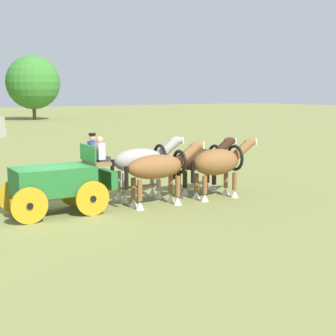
{
  "coord_description": "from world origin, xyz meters",
  "views": [
    {
      "loc": [
        -5.67,
        -15.66,
        4.04
      ],
      "look_at": [
        4.38,
        -0.15,
        1.2
      ],
      "focal_mm": 53.97,
      "sensor_mm": 36.0,
      "label": 1
    }
  ],
  "objects": [
    {
      "name": "draft_horse_rear_near",
      "position": [
        3.65,
        0.51,
        1.41
      ],
      "size": [
        3.1,
        0.98,
        2.28
      ],
      "color": "#9E998E",
      "rests_on": "ground"
    },
    {
      "name": "draft_horse_rear_off",
      "position": [
        3.61,
        -0.79,
        1.34
      ],
      "size": [
        3.24,
        0.95,
        2.21
      ],
      "color": "brown",
      "rests_on": "ground"
    },
    {
      "name": "show_wagon",
      "position": [
        0.19,
        -0.01,
        1.11
      ],
      "size": [
        5.52,
        1.93,
        2.6
      ],
      "color": "#236B2D",
      "rests_on": "ground"
    },
    {
      "name": "ground_plane",
      "position": [
        0.0,
        0.0,
        0.0
      ],
      "size": [
        220.0,
        220.0,
        0.0
      ],
      "primitive_type": "plane",
      "color": "olive"
    },
    {
      "name": "draft_horse_lead_off",
      "position": [
        6.19,
        -0.89,
        1.34
      ],
      "size": [
        3.05,
        1.08,
        2.21
      ],
      "color": "brown",
      "rests_on": "ground"
    },
    {
      "name": "draft_horse_lead_near",
      "position": [
        6.26,
        0.41,
        1.28
      ],
      "size": [
        3.06,
        0.96,
        2.14
      ],
      "color": "#331E14",
      "rests_on": "ground"
    },
    {
      "name": "tree_e",
      "position": [
        17.14,
        53.92,
        5.17
      ],
      "size": [
        7.43,
        7.43,
        8.89
      ],
      "color": "brown",
      "rests_on": "ground"
    }
  ]
}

